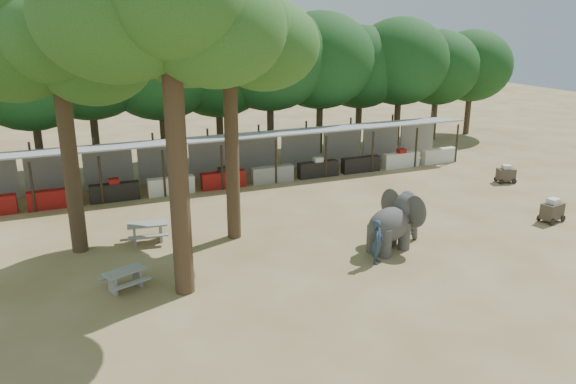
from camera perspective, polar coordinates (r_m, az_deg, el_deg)
name	(u,v)px	position (r m, az deg, el deg)	size (l,w,h in m)	color
ground	(372,284)	(19.67, 8.49, -9.26)	(100.00, 100.00, 0.00)	brown
vendor_stalls	(242,160)	(31.17, -4.65, 3.25)	(28.00, 2.99, 2.80)	#979A9E
yard_tree_left	(51,33)	(22.09, -22.98, 14.61)	(7.10, 6.90, 11.02)	#332316
yard_tree_center	(162,0)	(17.40, -12.72, 18.46)	(7.10, 6.90, 12.04)	#332316
yard_tree_back	(223,23)	(22.00, -6.62, 16.70)	(7.10, 6.90, 11.36)	#332316
backdrop_trees	(214,72)	(35.33, -7.53, 11.95)	(46.46, 5.95, 8.33)	#332316
elephant	(395,222)	(22.32, 10.82, -2.98)	(3.00, 2.23, 2.23)	#3B3939
handler	(377,242)	(20.98, 9.07, -5.01)	(0.61, 0.41, 1.69)	#26384C
picnic_table_near	(125,277)	(19.75, -16.25, -8.27)	(1.69, 1.61, 0.68)	gray
picnic_table_far	(147,230)	(23.51, -14.09, -3.73)	(1.70, 1.56, 0.78)	gray
cart_front	(552,210)	(27.61, 25.26, -1.69)	(1.22, 0.91, 1.08)	#382F25
cart_back	(506,174)	(33.14, 21.26, 1.72)	(1.17, 0.93, 0.99)	#382F25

